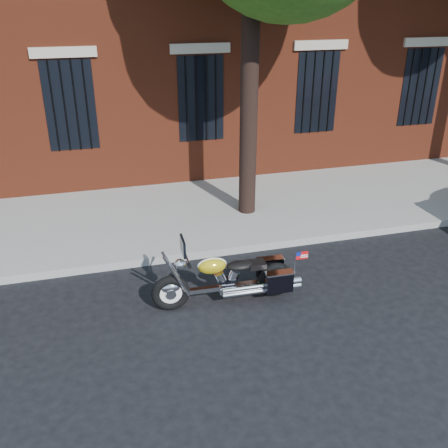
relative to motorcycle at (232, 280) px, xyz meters
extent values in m
plane|color=black|center=(0.73, 0.21, -0.41)|extent=(120.00, 120.00, 0.00)
cube|color=gray|center=(0.73, 1.59, -0.34)|extent=(40.00, 0.16, 0.15)
cube|color=gray|center=(0.73, 3.47, -0.34)|extent=(40.00, 3.60, 0.15)
cube|color=black|center=(0.73, 5.32, 1.79)|extent=(1.10, 0.14, 2.00)
cube|color=#B2A893|center=(0.73, 5.29, 2.94)|extent=(1.40, 0.20, 0.22)
cylinder|color=black|center=(0.73, 5.24, 1.79)|extent=(0.04, 0.04, 2.00)
cylinder|color=black|center=(1.23, 3.11, 2.09)|extent=(0.36, 0.36, 5.00)
torus|color=black|center=(-0.97, 0.04, -0.11)|extent=(0.61, 0.15, 0.60)
torus|color=black|center=(0.73, -0.02, -0.11)|extent=(0.61, 0.15, 0.60)
cylinder|color=white|center=(-0.97, 0.04, -0.11)|extent=(0.45, 0.07, 0.45)
cylinder|color=white|center=(0.73, -0.02, -0.11)|extent=(0.45, 0.07, 0.45)
ellipsoid|color=white|center=(-0.97, 0.04, -0.02)|extent=(0.32, 0.12, 0.17)
ellipsoid|color=gold|center=(0.73, -0.02, 0.00)|extent=(0.32, 0.14, 0.17)
cube|color=white|center=(-0.12, 0.01, -0.12)|extent=(1.35, 0.13, 0.07)
cylinder|color=white|center=(-0.08, 0.01, -0.14)|extent=(0.29, 0.17, 0.29)
cylinder|color=white|center=(0.37, -0.17, -0.13)|extent=(1.12, 0.12, 0.08)
ellipsoid|color=gold|center=(-0.32, 0.02, 0.29)|extent=(0.45, 0.27, 0.26)
ellipsoid|color=black|center=(0.13, 0.00, 0.24)|extent=(0.44, 0.27, 0.14)
cube|color=black|center=(0.71, 0.22, -0.01)|extent=(0.44, 0.16, 0.34)
cube|color=black|center=(0.70, -0.25, -0.01)|extent=(0.44, 0.16, 0.34)
cylinder|color=white|center=(-0.72, 0.03, 0.54)|extent=(0.05, 0.70, 0.03)
sphere|color=white|center=(-0.81, 0.03, 0.38)|extent=(0.19, 0.19, 0.18)
cube|color=black|center=(-0.76, 0.03, 0.68)|extent=(0.05, 0.36, 0.25)
cube|color=red|center=(1.03, -0.30, 0.44)|extent=(0.20, 0.02, 0.13)
camera|label=1|loc=(-1.90, -6.47, 4.13)|focal=40.00mm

